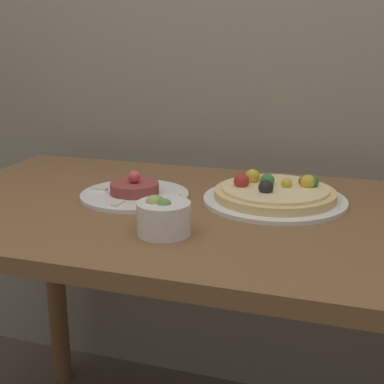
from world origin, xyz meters
name	(u,v)px	position (x,y,z in m)	size (l,w,h in m)	color
dining_table	(184,254)	(0.00, 0.36, 0.65)	(1.21, 0.73, 0.77)	brown
pizza_plate	(275,194)	(0.19, 0.46, 0.79)	(0.33, 0.33, 0.06)	white
tartare_plate	(135,192)	(-0.13, 0.39, 0.78)	(0.25, 0.25, 0.06)	white
small_bowl	(163,216)	(0.02, 0.19, 0.80)	(0.10, 0.10, 0.08)	white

